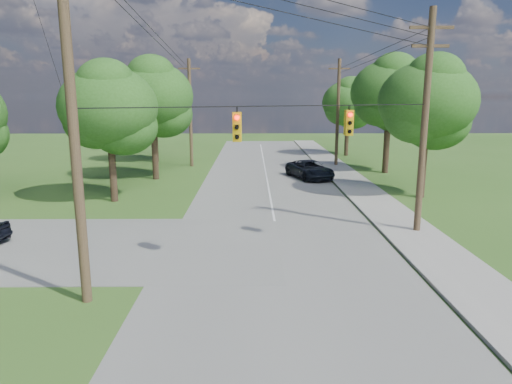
{
  "coord_description": "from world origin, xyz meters",
  "views": [
    {
      "loc": [
        0.8,
        -13.5,
        6.54
      ],
      "look_at": [
        0.96,
        5.0,
        2.67
      ],
      "focal_mm": 32.0,
      "sensor_mm": 36.0,
      "label": 1
    }
  ],
  "objects_px": {
    "pole_north_e": "(338,112)",
    "pole_north_w": "(190,112)",
    "car_main_north": "(310,170)",
    "pole_sw": "(72,107)",
    "pole_ne": "(425,120)"
  },
  "relations": [
    {
      "from": "pole_north_e",
      "to": "pole_north_w",
      "type": "xyz_separation_m",
      "value": [
        -13.9,
        0.0,
        0.0
      ]
    },
    {
      "from": "pole_north_e",
      "to": "car_main_north",
      "type": "bearing_deg",
      "value": -116.11
    },
    {
      "from": "pole_north_w",
      "to": "pole_sw",
      "type": "bearing_deg",
      "value": -89.23
    },
    {
      "from": "pole_sw",
      "to": "pole_north_e",
      "type": "bearing_deg",
      "value": 65.48
    },
    {
      "from": "pole_ne",
      "to": "pole_north_e",
      "type": "bearing_deg",
      "value": 90.0
    },
    {
      "from": "pole_sw",
      "to": "car_main_north",
      "type": "distance_m",
      "value": 25.41
    },
    {
      "from": "pole_north_e",
      "to": "pole_north_w",
      "type": "distance_m",
      "value": 13.9
    },
    {
      "from": "pole_north_e",
      "to": "pole_north_w",
      "type": "bearing_deg",
      "value": 180.0
    },
    {
      "from": "pole_north_w",
      "to": "car_main_north",
      "type": "bearing_deg",
      "value": -33.46
    },
    {
      "from": "pole_ne",
      "to": "pole_north_e",
      "type": "xyz_separation_m",
      "value": [
        -0.0,
        22.0,
        -0.34
      ]
    },
    {
      "from": "car_main_north",
      "to": "pole_north_e",
      "type": "bearing_deg",
      "value": 44.59
    },
    {
      "from": "car_main_north",
      "to": "pole_sw",
      "type": "bearing_deg",
      "value": -133.32
    },
    {
      "from": "pole_sw",
      "to": "pole_ne",
      "type": "xyz_separation_m",
      "value": [
        13.5,
        7.6,
        -0.76
      ]
    },
    {
      "from": "pole_north_e",
      "to": "pole_ne",
      "type": "bearing_deg",
      "value": -90.0
    },
    {
      "from": "pole_sw",
      "to": "pole_north_e",
      "type": "height_order",
      "value": "pole_sw"
    }
  ]
}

